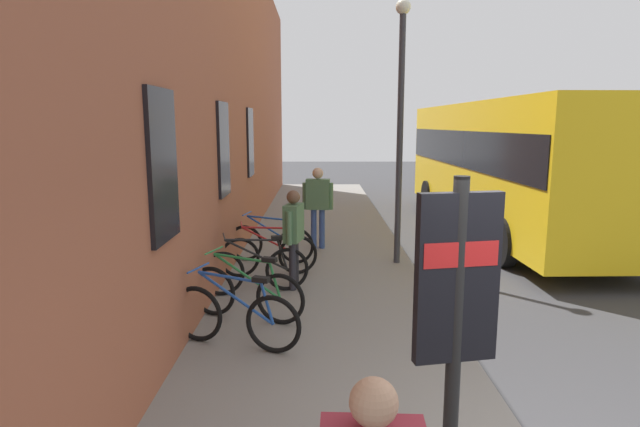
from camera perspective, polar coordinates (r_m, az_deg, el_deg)
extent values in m
plane|color=#38383A|center=(10.25, 16.10, -6.62)|extent=(60.00, 60.00, 0.00)
cube|color=gray|center=(11.77, 0.34, -3.81)|extent=(24.00, 3.50, 0.12)
cube|color=#9E563D|center=(12.61, -9.29, 13.30)|extent=(22.00, 0.60, 7.25)
cube|color=black|center=(5.69, -16.90, 5.02)|extent=(0.90, 0.06, 1.60)
cube|color=black|center=(9.09, -10.56, 6.92)|extent=(0.90, 0.06, 1.60)
cube|color=black|center=(12.55, -7.68, 7.76)|extent=(0.90, 0.06, 1.60)
torus|color=black|center=(6.82, -13.37, -10.66)|extent=(0.30, 0.70, 0.72)
torus|color=black|center=(6.34, -5.16, -12.01)|extent=(0.30, 0.70, 0.72)
cylinder|color=#1E4CA5|center=(6.46, -9.29, -9.10)|extent=(0.37, 0.97, 0.58)
cylinder|color=#1E4CA5|center=(6.42, -9.95, -6.90)|extent=(0.32, 0.82, 0.09)
cylinder|color=#1E4CA5|center=(6.28, -5.83, -9.80)|extent=(0.10, 0.19, 0.51)
cube|color=black|center=(6.22, -6.50, -7.20)|extent=(0.16, 0.22, 0.06)
cylinder|color=#1E4CA5|center=(6.61, -13.21, -5.84)|extent=(0.46, 0.18, 0.02)
torus|color=black|center=(7.64, -11.73, -8.34)|extent=(0.29, 0.70, 0.72)
torus|color=black|center=(7.19, -4.39, -9.33)|extent=(0.29, 0.70, 0.72)
cylinder|color=#267F3F|center=(7.30, -8.05, -6.82)|extent=(0.36, 0.97, 0.58)
cylinder|color=#267F3F|center=(7.27, -8.63, -4.86)|extent=(0.31, 0.82, 0.09)
cylinder|color=#267F3F|center=(7.14, -4.97, -7.37)|extent=(0.09, 0.19, 0.51)
cube|color=black|center=(7.09, -5.56, -5.06)|extent=(0.16, 0.22, 0.06)
cylinder|color=#267F3F|center=(7.45, -11.56, -4.00)|extent=(0.46, 0.18, 0.02)
torus|color=black|center=(8.47, -10.70, -6.50)|extent=(0.22, 0.71, 0.72)
torus|color=black|center=(8.57, -3.63, -6.14)|extent=(0.22, 0.71, 0.72)
cylinder|color=black|center=(8.43, -7.01, -4.52)|extent=(0.27, 1.00, 0.58)
cylinder|color=black|center=(8.37, -7.56, -2.89)|extent=(0.23, 0.84, 0.09)
cylinder|color=black|center=(8.49, -4.15, -4.55)|extent=(0.08, 0.19, 0.51)
cube|color=black|center=(8.42, -4.68, -2.66)|extent=(0.14, 0.22, 0.06)
cylinder|color=black|center=(8.32, -10.48, -2.51)|extent=(0.47, 0.13, 0.02)
torus|color=black|center=(9.40, -8.82, -4.80)|extent=(0.19, 0.72, 0.72)
torus|color=black|center=(9.48, -2.45, -4.56)|extent=(0.19, 0.72, 0.72)
cylinder|color=#B21E1E|center=(9.36, -5.50, -3.05)|extent=(0.22, 1.01, 0.58)
cylinder|color=#B21E1E|center=(9.31, -5.98, -1.56)|extent=(0.19, 0.84, 0.09)
cylinder|color=#B21E1E|center=(9.42, -2.92, -3.10)|extent=(0.07, 0.19, 0.51)
cube|color=black|center=(9.35, -3.39, -1.39)|extent=(0.13, 0.21, 0.06)
cylinder|color=#B21E1E|center=(9.27, -8.61, -1.20)|extent=(0.48, 0.11, 0.02)
torus|color=black|center=(10.52, -8.19, -3.21)|extent=(0.21, 0.72, 0.72)
torus|color=black|center=(10.20, -2.65, -3.52)|extent=(0.21, 0.72, 0.72)
cylinder|color=#1E4CA5|center=(10.28, -5.35, -1.88)|extent=(0.25, 1.00, 0.58)
cylinder|color=#1E4CA5|center=(10.26, -5.77, -0.50)|extent=(0.22, 0.84, 0.09)
cylinder|color=#1E4CA5|center=(10.17, -3.06, -2.13)|extent=(0.07, 0.19, 0.51)
cube|color=black|center=(10.13, -3.49, -0.51)|extent=(0.14, 0.22, 0.06)
cylinder|color=#1E4CA5|center=(10.38, -8.01, 0.00)|extent=(0.47, 0.13, 0.02)
cylinder|color=black|center=(3.61, 14.44, -15.29)|extent=(0.10, 0.10, 2.40)
cube|color=black|center=(3.42, 14.83, -6.90)|extent=(0.18, 0.56, 1.10)
cube|color=red|center=(3.38, 14.96, -4.22)|extent=(0.18, 0.50, 0.16)
cube|color=yellow|center=(14.39, 19.65, 5.34)|extent=(10.55, 2.72, 3.00)
cube|color=black|center=(14.37, 19.73, 6.77)|extent=(10.34, 2.75, 0.90)
cylinder|color=black|center=(12.10, 30.27, -2.66)|extent=(1.00, 0.27, 1.00)
cylinder|color=black|center=(11.03, 19.58, -2.96)|extent=(1.00, 0.27, 1.00)
cylinder|color=black|center=(18.07, 19.20, 1.86)|extent=(1.00, 0.27, 1.00)
cylinder|color=black|center=(17.38, 11.76, 1.90)|extent=(1.00, 0.27, 1.00)
cylinder|color=#334C8C|center=(11.42, 0.22, -1.68)|extent=(0.13, 0.13, 0.87)
cylinder|color=#334C8C|center=(11.43, -0.69, -1.66)|extent=(0.13, 0.13, 0.87)
cube|color=#4C724C|center=(11.30, -0.24, 2.14)|extent=(0.30, 0.53, 0.66)
sphere|color=#D8AD8C|center=(11.24, -0.24, 4.45)|extent=(0.24, 0.24, 0.24)
cylinder|color=#4C724C|center=(11.28, 1.20, 1.91)|extent=(0.10, 0.10, 0.58)
cylinder|color=#4C724C|center=(11.33, -1.68, 1.94)|extent=(0.10, 0.10, 0.58)
cylinder|color=#26262D|center=(8.74, -2.73, -5.49)|extent=(0.12, 0.12, 0.81)
cylinder|color=#26262D|center=(8.59, -3.03, -5.78)|extent=(0.12, 0.12, 0.81)
cube|color=#4C724C|center=(8.50, -2.92, -1.02)|extent=(0.51, 0.34, 0.61)
sphere|color=brown|center=(8.43, -2.95, 1.82)|extent=(0.22, 0.22, 0.22)
cylinder|color=#4C724C|center=(8.76, -2.44, -0.95)|extent=(0.09, 0.09, 0.54)
cylinder|color=#4C724C|center=(8.26, -3.42, -1.62)|extent=(0.09, 0.09, 0.54)
sphere|color=tan|center=(2.40, 5.92, -19.92)|extent=(0.22, 0.22, 0.22)
cylinder|color=#333338|center=(10.11, 8.74, 7.66)|extent=(0.12, 0.12, 4.70)
sphere|color=silver|center=(10.32, 9.12, 21.50)|extent=(0.28, 0.28, 0.28)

